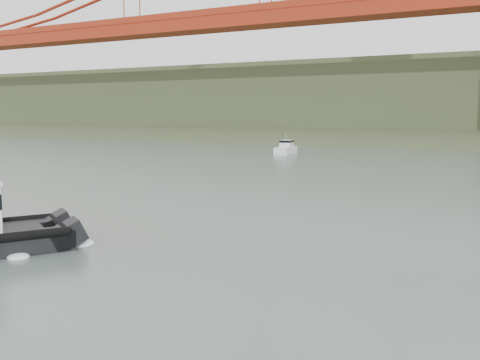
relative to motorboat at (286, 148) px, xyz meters
The scene contains 3 objects.
ground 57.29m from the motorboat, 72.61° to the right, with size 400.00×400.00×0.00m, color slate.
headlands 73.14m from the motorboat, 76.41° to the left, with size 500.00×105.36×27.12m.
motorboat is the anchor object (origin of this frame).
Camera 1 is at (11.95, -13.52, 5.75)m, focal length 40.00 mm.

